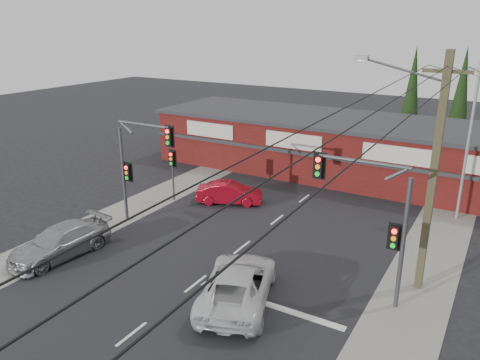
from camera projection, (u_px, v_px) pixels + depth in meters
The scene contains 18 objects.
ground at pixel (217, 267), 21.98m from camera, with size 120.00×120.00×0.00m, color black.
road_strip at pixel (266, 229), 26.06m from camera, with size 14.00×70.00×0.01m, color black.
verge_left at pixel (148, 201), 30.13m from camera, with size 3.00×70.00×0.02m, color gray.
verge_right at pixel (426, 267), 21.99m from camera, with size 3.00×70.00×0.02m, color gray.
stop_line at pixel (268, 304), 19.07m from camera, with size 6.50×0.35×0.01m, color silver.
white_suv at pixel (238, 284), 19.11m from camera, with size 2.62×5.69×1.58m, color silver.
silver_suv at pixel (60, 242), 22.85m from camera, with size 2.10×5.16×1.50m, color #9B9EA0.
red_sedan at pixel (230, 193), 29.63m from camera, with size 1.44×4.13×1.36m, color maroon.
lane_dashes at pixel (196, 284), 20.59m from camera, with size 0.12×34.22×0.01m.
shop_building at pixel (327, 144), 35.66m from camera, with size 27.30×8.40×4.22m.
conifer_near at pixel (412, 93), 38.17m from camera, with size 1.80×1.80×9.25m.
conifer_far at pixel (461, 93), 38.13m from camera, with size 1.80×1.80×9.25m.
traffic_mast_left at pixel (137, 158), 25.43m from camera, with size 3.77×0.27×5.97m.
traffic_mast_right at pixel (376, 211), 18.25m from camera, with size 3.96×0.27×5.97m.
pedestal_signal at pixel (172, 164), 29.56m from camera, with size 0.55×0.27×3.38m.
utility_pole at pixel (430, 168), 18.69m from camera, with size 4.38×0.59×10.00m.
steel_pole at pixel (469, 141), 25.98m from camera, with size 1.20×0.16×9.00m.
power_lines at pixel (418, 94), 13.01m from camera, with size 2.01×29.00×1.22m.
Camera 1 is at (10.80, -16.28, 10.93)m, focal length 35.00 mm.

